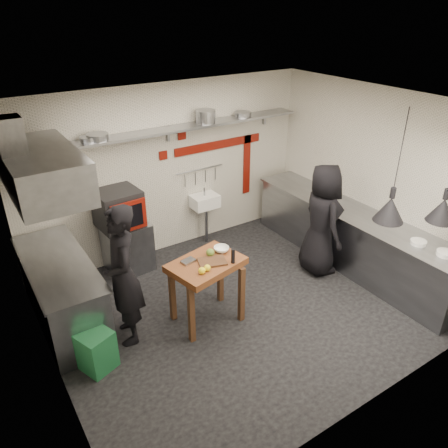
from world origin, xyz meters
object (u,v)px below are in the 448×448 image
prep_table (207,291)px  green_bin (97,351)px  oven_stand (128,247)px  combi_oven (118,209)px  chef_left (123,276)px  chef_right (322,220)px

prep_table → green_bin: bearing=169.5°
oven_stand → combi_oven: (-0.08, 0.00, 0.69)m
oven_stand → chef_left: chef_left is taller
green_bin → chef_right: chef_right is taller
prep_table → combi_oven: bearing=92.9°
prep_table → chef_right: (2.13, 0.10, 0.43)m
green_bin → chef_left: size_ratio=0.27×
chef_left → combi_oven: bearing=172.1°
oven_stand → green_bin: size_ratio=1.60×
chef_right → combi_oven: bearing=73.6°
combi_oven → chef_left: 1.60m
combi_oven → prep_table: bearing=-79.2°
oven_stand → chef_left: bearing=-116.5°
green_bin → prep_table: 1.55m
oven_stand → chef_right: size_ratio=0.45×
oven_stand → prep_table: prep_table is taller
oven_stand → green_bin: 2.14m
prep_table → chef_right: 2.17m
green_bin → chef_left: (0.52, 0.31, 0.67)m
prep_table → chef_right: chef_right is taller
green_bin → chef_right: (3.66, 0.15, 0.64)m
combi_oven → green_bin: 2.26m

